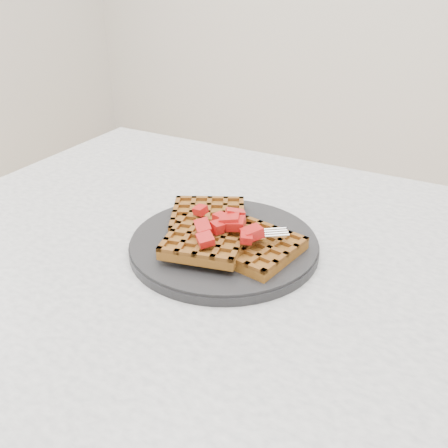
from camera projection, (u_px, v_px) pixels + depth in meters
The scene contains 5 objects.
table at pixel (291, 349), 0.68m from camera, with size 1.20×0.80×0.75m.
plate at pixel (224, 244), 0.69m from camera, with size 0.26×0.26×0.02m, color black.
waffles at pixel (223, 233), 0.68m from camera, with size 0.23×0.20×0.03m.
strawberry_pile at pixel (224, 215), 0.67m from camera, with size 0.15×0.15×0.02m, color #940204, non-canonical shape.
fork at pixel (233, 249), 0.65m from camera, with size 0.02×0.18×0.02m, color silver, non-canonical shape.
Camera 1 is at (0.16, -0.50, 1.11)m, focal length 40.00 mm.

